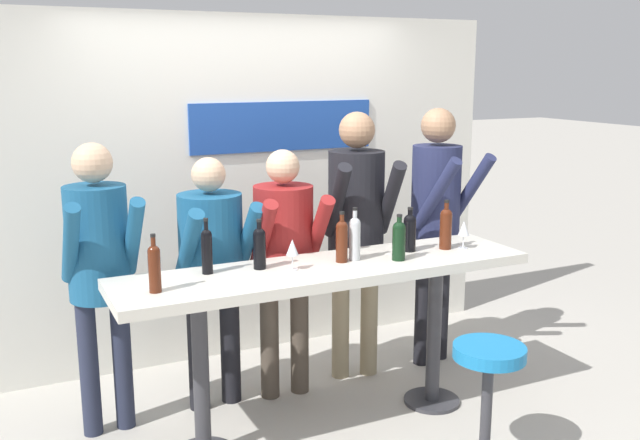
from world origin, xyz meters
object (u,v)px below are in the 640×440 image
at_px(wine_bottle_4, 410,231).
at_px(wine_bottle_7, 399,239).
at_px(person_center_right, 437,207).
at_px(wine_bottle_6, 207,249).
at_px(person_left, 212,258).
at_px(wine_bottle_5, 355,236).
at_px(person_far_left, 99,257).
at_px(wine_bottle_3, 259,246).
at_px(bar_stool, 487,387).
at_px(wine_glass_0, 292,248).
at_px(person_center_left, 284,248).
at_px(wine_bottle_1, 446,226).
at_px(person_center, 356,216).
at_px(wine_bottle_0, 342,239).
at_px(tasting_table, 327,291).
at_px(wine_bottle_2, 154,266).
at_px(wine_glass_1, 464,229).

distance_m(wine_bottle_4, wine_bottle_7, 0.23).
relative_size(person_center_right, wine_bottle_6, 5.95).
relative_size(person_left, wine_bottle_5, 5.07).
relative_size(person_left, wine_bottle_7, 5.82).
distance_m(person_far_left, wine_bottle_3, 0.92).
bearing_deg(bar_stool, wine_glass_0, 136.22).
relative_size(bar_stool, person_left, 0.44).
relative_size(person_center_left, wine_bottle_4, 5.91).
bearing_deg(person_center_right, wine_bottle_1, -129.12).
bearing_deg(person_center, wine_glass_0, -129.76).
height_order(wine_bottle_0, wine_glass_0, wine_bottle_0).
bearing_deg(tasting_table, person_center_right, 26.10).
xyz_separation_m(person_center_right, wine_bottle_1, (-0.30, -0.54, -0.01)).
bearing_deg(person_center_left, tasting_table, -81.56).
distance_m(tasting_table, wine_bottle_6, 0.74).
distance_m(wine_bottle_0, wine_bottle_2, 1.12).
height_order(person_left, person_center_right, person_center_right).
bearing_deg(wine_bottle_5, wine_bottle_0, -178.25).
relative_size(person_far_left, person_center, 0.94).
height_order(wine_bottle_1, wine_glass_0, wine_bottle_1).
bearing_deg(wine_bottle_1, person_center_right, 60.63).
xyz_separation_m(wine_bottle_3, wine_bottle_4, (0.97, -0.03, -0.00)).
relative_size(tasting_table, wine_bottle_5, 7.78).
bearing_deg(wine_bottle_5, person_center_right, 29.12).
bearing_deg(wine_bottle_1, wine_bottle_5, 178.99).
height_order(person_far_left, person_center, person_center).
bearing_deg(wine_bottle_5, wine_bottle_1, -1.01).
relative_size(bar_stool, wine_bottle_4, 2.54).
distance_m(wine_bottle_0, wine_bottle_1, 0.73).
height_order(person_center, wine_bottle_0, person_center).
bearing_deg(wine_glass_0, person_far_left, 151.40).
bearing_deg(wine_bottle_3, person_center, 28.69).
height_order(person_center_left, wine_glass_1, person_center_left).
relative_size(person_left, wine_bottle_1, 5.16).
xyz_separation_m(tasting_table, person_center, (0.51, 0.59, 0.29)).
bearing_deg(wine_bottle_3, person_left, 106.24).
relative_size(person_left, wine_bottle_6, 5.13).
xyz_separation_m(person_center_right, wine_bottle_4, (-0.54, -0.49, -0.02)).
bearing_deg(wine_bottle_1, wine_bottle_4, 168.45).
height_order(person_left, person_center, person_center).
height_order(person_center_left, wine_bottle_3, person_center_left).
relative_size(person_far_left, wine_bottle_1, 5.56).
xyz_separation_m(wine_bottle_4, wine_bottle_7, (-0.17, -0.15, -0.00)).
bearing_deg(tasting_table, wine_glass_1, -1.39).
relative_size(wine_bottle_2, wine_bottle_6, 0.97).
bearing_deg(person_far_left, wine_bottle_4, -16.13).
bearing_deg(bar_stool, wine_glass_1, 63.84).
height_order(wine_bottle_0, wine_bottle_7, wine_bottle_0).
bearing_deg(wine_bottle_4, person_left, 155.62).
relative_size(tasting_table, person_far_left, 1.42).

